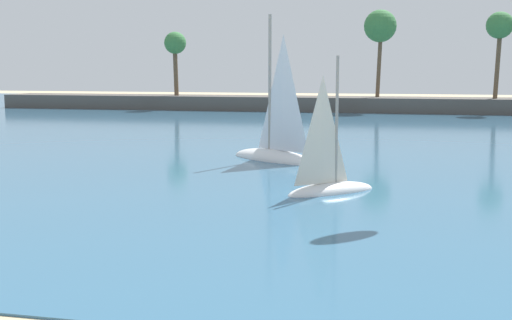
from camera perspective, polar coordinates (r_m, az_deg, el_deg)
sea at (r=64.34m, az=8.74°, el=3.62°), size 220.00×105.34×0.06m
palm_headland at (r=76.75m, az=11.52°, el=6.06°), size 92.01×6.00×12.13m
sailboat_mid_bay at (r=35.64m, az=1.76°, el=1.27°), size 6.06×4.85×8.78m
sailboat_toward_headland at (r=26.53m, az=6.73°, el=-1.77°), size 4.05×3.71×6.14m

